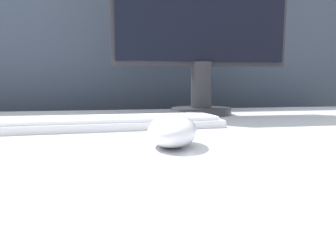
% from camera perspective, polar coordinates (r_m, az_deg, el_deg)
% --- Properties ---
extents(partition_panel, '(5.00, 0.03, 1.27)m').
position_cam_1_polar(partition_panel, '(1.30, -7.80, -0.99)').
color(partition_panel, '#333D4C').
rests_on(partition_panel, ground_plane).
extents(computer_mouse_near, '(0.10, 0.13, 0.05)m').
position_cam_1_polar(computer_mouse_near, '(0.49, 0.78, -0.82)').
color(computer_mouse_near, silver).
rests_on(computer_mouse_near, desk).
extents(keyboard, '(0.46, 0.14, 0.02)m').
position_cam_1_polar(keyboard, '(0.69, -9.19, 0.59)').
color(keyboard, silver).
rests_on(keyboard, desk).
extents(monitor, '(0.52, 0.18, 0.57)m').
position_cam_1_polar(monitor, '(1.00, 6.00, 20.37)').
color(monitor, '#28282D').
rests_on(monitor, desk).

